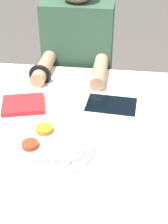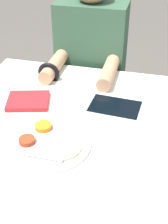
{
  "view_description": "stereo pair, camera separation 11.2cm",
  "coord_description": "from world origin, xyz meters",
  "px_view_note": "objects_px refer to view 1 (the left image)",
  "views": [
    {
      "loc": [
        0.13,
        -0.95,
        1.47
      ],
      "look_at": [
        0.01,
        0.03,
        0.79
      ],
      "focal_mm": 50.0,
      "sensor_mm": 36.0,
      "label": 1
    },
    {
      "loc": [
        0.24,
        -0.93,
        1.47
      ],
      "look_at": [
        0.01,
        0.03,
        0.79
      ],
      "focal_mm": 50.0,
      "sensor_mm": 36.0,
      "label": 2
    }
  ],
  "objects_px": {
    "red_notebook": "(23,105)",
    "person_diner": "(78,83)",
    "tablet_device": "(111,105)",
    "thali_tray": "(52,145)"
  },
  "relations": [
    {
      "from": "tablet_device",
      "to": "person_diner",
      "type": "bearing_deg",
      "value": 114.2
    },
    {
      "from": "tablet_device",
      "to": "thali_tray",
      "type": "bearing_deg",
      "value": -124.06
    },
    {
      "from": "thali_tray",
      "to": "red_notebook",
      "type": "relative_size",
      "value": 1.51
    },
    {
      "from": "red_notebook",
      "to": "tablet_device",
      "type": "xyz_separation_m",
      "value": [
        0.37,
        0.05,
        -0.0
      ]
    },
    {
      "from": "red_notebook",
      "to": "tablet_device",
      "type": "height_order",
      "value": "red_notebook"
    },
    {
      "from": "thali_tray",
      "to": "red_notebook",
      "type": "bearing_deg",
      "value": 126.12
    },
    {
      "from": "red_notebook",
      "to": "person_diner",
      "type": "xyz_separation_m",
      "value": [
        0.16,
        0.53,
        -0.18
      ]
    },
    {
      "from": "red_notebook",
      "to": "tablet_device",
      "type": "distance_m",
      "value": 0.38
    },
    {
      "from": "thali_tray",
      "to": "person_diner",
      "type": "height_order",
      "value": "person_diner"
    },
    {
      "from": "thali_tray",
      "to": "tablet_device",
      "type": "height_order",
      "value": "thali_tray"
    }
  ]
}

